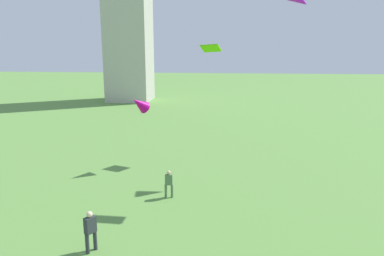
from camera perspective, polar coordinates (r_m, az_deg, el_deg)
The scene contains 4 objects.
person_0 at distance 16.37m, azimuth -15.50°, elevation -14.88°, with size 0.48×0.54×1.82m.
person_1 at distance 21.07m, azimuth -3.62°, elevation -8.41°, with size 0.50×0.27×1.60m.
kite_flying_0 at distance 27.84m, azimuth 2.94°, elevation 12.26°, with size 1.63×1.27×0.63m.
kite_flying_2 at distance 25.41m, azimuth -8.17°, elevation 3.76°, with size 1.59×1.71×1.40m.
Camera 1 is at (4.49, 2.01, 8.46)m, focal length 34.35 mm.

